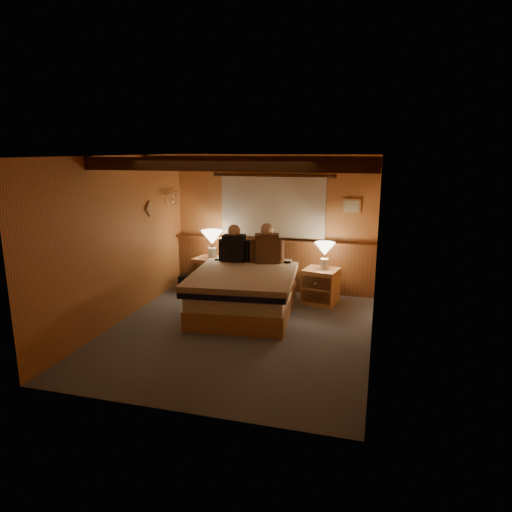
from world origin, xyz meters
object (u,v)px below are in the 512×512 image
at_px(bed, 244,291).
at_px(nightstand_right, 321,286).
at_px(duffel_bag, 192,282).
at_px(lamp_right, 325,250).
at_px(person_left, 234,246).
at_px(nightstand_left, 211,274).
at_px(person_right, 267,247).
at_px(lamp_left, 212,239).

height_order(bed, nightstand_right, bed).
xyz_separation_m(bed, duffel_bag, (-1.25, 0.88, -0.20)).
distance_m(nightstand_right, duffel_bag, 2.34).
relative_size(lamp_right, person_left, 0.67).
height_order(nightstand_left, person_left, person_left).
relative_size(lamp_right, person_right, 0.64).
xyz_separation_m(lamp_left, lamp_right, (2.00, -0.16, -0.06)).
relative_size(lamp_right, duffel_bag, 0.90).
bearing_deg(nightstand_right, duffel_bag, -171.15).
xyz_separation_m(bed, lamp_right, (1.12, 0.80, 0.54)).
height_order(bed, lamp_left, lamp_left).
xyz_separation_m(lamp_right, person_left, (-1.47, -0.22, 0.03)).
distance_m(lamp_right, person_left, 1.48).
bearing_deg(duffel_bag, lamp_left, 2.77).
relative_size(bed, nightstand_right, 3.37).
distance_m(nightstand_left, nightstand_right, 2.03).
height_order(person_left, duffel_bag, person_left).
xyz_separation_m(person_left, duffel_bag, (-0.91, 0.31, -0.78)).
height_order(lamp_right, person_right, person_right).
bearing_deg(person_right, duffel_bag, 156.84).
bearing_deg(lamp_right, lamp_left, 175.32).
bearing_deg(person_left, nightstand_left, 138.40).
xyz_separation_m(bed, lamp_left, (-0.88, 0.96, 0.60)).
bearing_deg(lamp_right, nightstand_left, 174.23).
xyz_separation_m(nightstand_left, person_left, (0.58, -0.43, 0.62)).
bearing_deg(duffel_bag, lamp_right, -11.48).
relative_size(nightstand_left, person_left, 0.95).
relative_size(nightstand_left, person_right, 0.89).
bearing_deg(duffel_bag, person_left, -28.08).
bearing_deg(person_right, lamp_right, -2.72).
relative_size(nightstand_left, lamp_right, 1.41).
relative_size(bed, duffel_bag, 4.27).
xyz_separation_m(lamp_right, person_right, (-0.92, -0.17, 0.05)).
xyz_separation_m(nightstand_left, person_right, (1.13, -0.38, 0.64)).
bearing_deg(nightstand_right, person_left, -160.92).
xyz_separation_m(nightstand_right, lamp_right, (0.04, 0.04, 0.60)).
height_order(nightstand_right, person_left, person_left).
bearing_deg(lamp_left, duffel_bag, -167.76).
height_order(lamp_left, duffel_bag, lamp_left).
distance_m(lamp_left, duffel_bag, 0.89).
relative_size(nightstand_left, nightstand_right, 1.00).
bearing_deg(nightstand_left, bed, -37.06).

